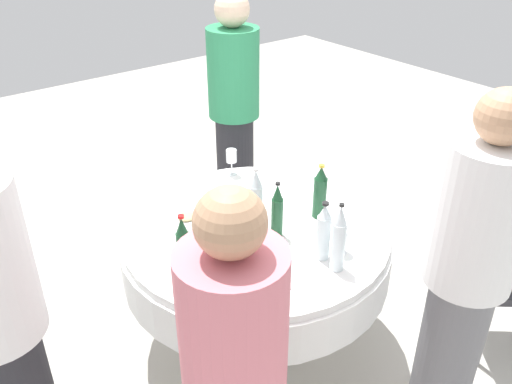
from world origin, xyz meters
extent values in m
plane|color=#B7B2A8|center=(0.00, 0.00, 0.00)|extent=(10.00, 10.00, 0.00)
cylinder|color=white|center=(0.00, 0.00, 0.72)|extent=(1.34, 1.34, 0.04)
cylinder|color=white|center=(0.00, 0.00, 0.59)|extent=(1.37, 1.37, 0.22)
cylinder|color=slate|center=(0.00, 0.00, 0.24)|extent=(0.14, 0.14, 0.48)
cylinder|color=slate|center=(0.00, 0.00, 0.01)|extent=(0.56, 0.56, 0.03)
cylinder|color=silver|center=(-0.08, 0.39, 0.85)|extent=(0.07, 0.07, 0.22)
cone|color=silver|center=(-0.08, 0.39, 0.99)|extent=(0.06, 0.06, 0.06)
cylinder|color=black|center=(-0.08, 0.39, 1.03)|extent=(0.03, 0.03, 0.01)
cylinder|color=#593314|center=(0.16, 0.10, 0.86)|extent=(0.07, 0.07, 0.23)
cone|color=#593314|center=(0.16, 0.10, 1.00)|extent=(0.06, 0.06, 0.06)
cylinder|color=silver|center=(0.16, 0.10, 1.03)|extent=(0.03, 0.03, 0.01)
cylinder|color=silver|center=(0.00, 0.00, 0.86)|extent=(0.07, 0.07, 0.24)
cone|color=silver|center=(0.00, 0.00, 1.02)|extent=(0.06, 0.06, 0.08)
cylinder|color=silver|center=(0.00, 0.00, 1.07)|extent=(0.03, 0.03, 0.01)
cylinder|color=silver|center=(-0.08, 0.49, 0.86)|extent=(0.06, 0.06, 0.24)
cone|color=silver|center=(-0.08, 0.49, 1.02)|extent=(0.06, 0.06, 0.09)
cylinder|color=black|center=(-0.08, 0.49, 1.07)|extent=(0.02, 0.02, 0.01)
cylinder|color=#194728|center=(-0.04, 0.12, 0.84)|extent=(0.06, 0.06, 0.20)
cone|color=#194728|center=(-0.04, 0.12, 0.98)|extent=(0.05, 0.05, 0.08)
cylinder|color=black|center=(-0.04, 0.12, 1.03)|extent=(0.02, 0.02, 0.01)
cylinder|color=#194728|center=(-0.32, 0.12, 0.85)|extent=(0.07, 0.07, 0.22)
cone|color=#194728|center=(-0.32, 0.12, 0.99)|extent=(0.06, 0.06, 0.07)
cylinder|color=gold|center=(-0.32, 0.12, 1.03)|extent=(0.03, 0.03, 0.01)
cylinder|color=#194728|center=(0.49, 0.12, 0.85)|extent=(0.06, 0.06, 0.22)
cone|color=#194728|center=(0.49, 0.12, 1.00)|extent=(0.05, 0.05, 0.08)
cylinder|color=red|center=(0.49, 0.12, 1.05)|extent=(0.03, 0.03, 0.01)
cylinder|color=white|center=(-0.24, -0.54, 0.74)|extent=(0.06, 0.06, 0.00)
cylinder|color=white|center=(-0.24, -0.54, 0.78)|extent=(0.01, 0.01, 0.08)
cylinder|color=white|center=(-0.24, -0.54, 0.86)|extent=(0.06, 0.06, 0.08)
cylinder|color=white|center=(-0.18, 0.41, 0.74)|extent=(0.06, 0.06, 0.00)
cylinder|color=white|center=(-0.18, 0.41, 0.77)|extent=(0.01, 0.01, 0.06)
cylinder|color=white|center=(-0.18, 0.41, 0.84)|extent=(0.07, 0.07, 0.06)
cylinder|color=white|center=(0.24, -0.26, 0.75)|extent=(0.21, 0.21, 0.02)
ellipsoid|color=tan|center=(0.24, -0.26, 0.77)|extent=(0.09, 0.08, 0.02)
cylinder|color=white|center=(0.30, 0.30, 0.75)|extent=(0.23, 0.23, 0.02)
ellipsoid|color=tan|center=(0.30, 0.30, 0.77)|extent=(0.10, 0.09, 0.02)
cylinder|color=white|center=(-0.11, -0.24, 0.75)|extent=(0.24, 0.24, 0.02)
cube|color=silver|center=(0.12, 0.51, 0.74)|extent=(0.15, 0.12, 0.00)
cube|color=silver|center=(-0.08, -0.50, 0.74)|extent=(0.07, 0.18, 0.00)
cylinder|color=slate|center=(-0.30, 0.97, 0.43)|extent=(0.26, 0.26, 0.87)
cylinder|color=white|center=(-0.30, 0.97, 1.17)|extent=(0.34, 0.34, 0.60)
sphere|color=tan|center=(-0.30, 0.97, 1.57)|extent=(0.20, 0.20, 0.20)
cylinder|color=#26262B|center=(-0.59, -0.99, 0.44)|extent=(0.26, 0.26, 0.88)
cylinder|color=#2D8C59|center=(-0.59, -0.99, 1.17)|extent=(0.34, 0.34, 0.58)
sphere|color=beige|center=(-0.59, -0.99, 1.58)|extent=(0.22, 0.22, 0.22)
cylinder|color=#D8727F|center=(0.71, 0.79, 1.09)|extent=(0.34, 0.34, 0.51)
sphere|color=tan|center=(0.71, 0.79, 1.45)|extent=(0.21, 0.21, 0.21)
cube|color=#2D2D33|center=(-0.90, 0.76, 0.66)|extent=(0.29, 0.33, 0.42)
cylinder|color=gray|center=(-0.80, 0.90, 0.21)|extent=(0.03, 0.03, 0.43)
cylinder|color=gray|center=(-1.02, 0.64, 0.21)|extent=(0.03, 0.03, 0.43)
camera|label=1|loc=(1.41, 1.79, 2.25)|focal=38.04mm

